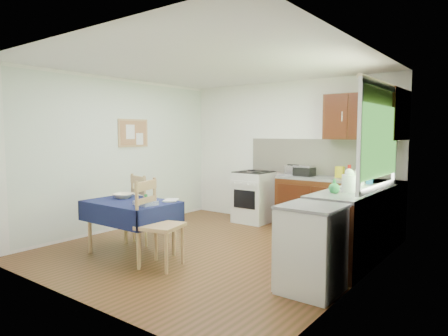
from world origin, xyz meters
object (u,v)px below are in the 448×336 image
Objects in this scene: toaster at (293,170)px; sandwich_press at (304,171)px; dish_rack at (358,187)px; dining_table at (131,209)px; kettle at (349,182)px; chair_far at (147,206)px; chair_near at (157,221)px.

toaster is 0.80× the size of sandwich_press.
toaster is 1.69m from dish_rack.
kettle reaches higher than dining_table.
kettle reaches higher than dish_rack.
kettle is (0.02, -0.38, 0.10)m from dish_rack.
chair_far is 2.45m from toaster.
chair_far is at bearing 39.55° from chair_near.
sandwich_press is at bearing 131.88° from kettle.
sandwich_press is (1.22, 2.60, 0.38)m from dining_table.
chair_far is at bearing -123.82° from toaster.
chair_near is at bearing -78.87° from sandwich_press.
dish_rack is at bearing 50.38° from dining_table.
sandwich_press is at bearing -26.25° from chair_near.
dish_rack is at bearing -16.22° from sandwich_press.
dish_rack is (2.69, 1.09, 0.39)m from chair_far.
toaster is at bearing -22.72° from chair_near.
dish_rack reaches higher than dining_table.
kettle reaches higher than chair_near.
sandwich_press is at bearing 14.28° from toaster.
dining_table is 2.90m from sandwich_press.
chair_near is 2.75m from toaster.
dining_table is at bearing -153.47° from kettle.
chair_near is 3.51× the size of sandwich_press.
toaster is (1.30, 2.03, 0.45)m from chair_far.
chair_far reaches higher than dining_table.
toaster is 0.85× the size of kettle.
toaster is 0.19m from sandwich_press.
dining_table is at bearing 129.59° from chair_far.
chair_near is 2.84m from sandwich_press.
dining_table is 3.93× the size of sandwich_press.
chair_near reaches higher than dining_table.
toaster is at bearing 144.01° from dish_rack.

